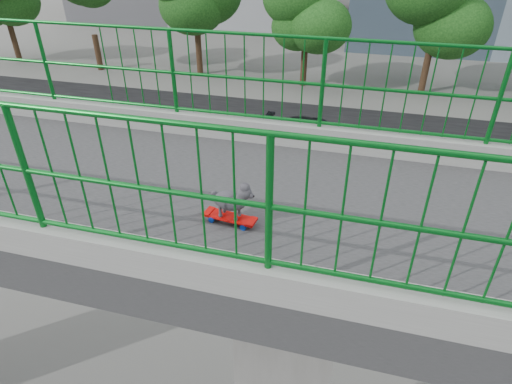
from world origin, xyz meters
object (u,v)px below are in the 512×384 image
Objects in this scene: poodle at (232,199)px; car_1 at (76,175)px; car_0 at (291,266)px; skateboard at (230,218)px; car_3 at (316,136)px.

car_1 is (-9.74, -10.18, -6.53)m from poodle.
car_0 is (-6.54, -0.42, -6.55)m from poodle.
skateboard reaches higher than car_0.
skateboard is 0.12× the size of car_1.
car_1 is at bearing -108.16° from car_0.
car_3 is (-9.60, -0.62, 0.05)m from car_0.
car_0 is at bearing -169.09° from poodle.
poodle reaches higher than car_3.
car_1 is at bearing -126.53° from poodle.
poodle is at bearing 3.72° from car_0.
car_3 reaches higher than car_1.
car_1 is 11.16m from car_3.
car_0 is at bearing -176.32° from car_3.
car_3 is (-16.13, -1.02, -6.28)m from skateboard.
car_0 is 9.62m from car_3.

